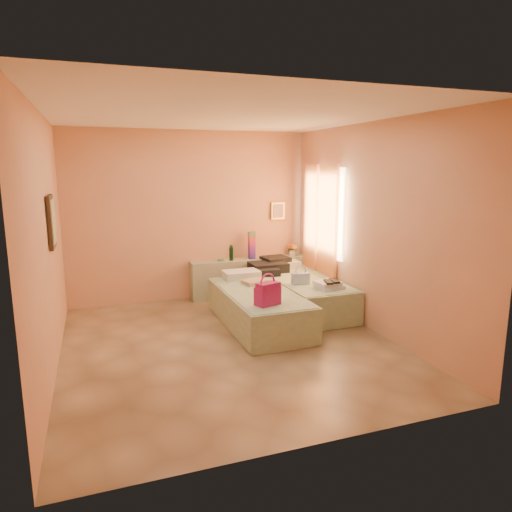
{
  "coord_description": "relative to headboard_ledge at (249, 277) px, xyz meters",
  "views": [
    {
      "loc": [
        -1.5,
        -5.22,
        2.2
      ],
      "look_at": [
        0.66,
        0.85,
        0.95
      ],
      "focal_mm": 32.0,
      "sensor_mm": 36.0,
      "label": 1
    }
  ],
  "objects": [
    {
      "name": "ground",
      "position": [
        -0.98,
        -2.1,
        -0.33
      ],
      "size": [
        4.5,
        4.5,
        0.0
      ],
      "primitive_type": "plane",
      "color": "tan",
      "rests_on": "ground"
    },
    {
      "name": "room_walls",
      "position": [
        -0.77,
        -1.53,
        1.46
      ],
      "size": [
        4.02,
        4.51,
        2.81
      ],
      "color": "tan",
      "rests_on": "ground"
    },
    {
      "name": "headboard_ledge",
      "position": [
        0.0,
        0.0,
        0.0
      ],
      "size": [
        2.05,
        0.3,
        0.65
      ],
      "primitive_type": "cube",
      "color": "gray",
      "rests_on": "ground"
    },
    {
      "name": "bed_left",
      "position": [
        -0.38,
        -1.52,
        -0.08
      ],
      "size": [
        0.92,
        2.01,
        0.5
      ],
      "primitive_type": "cube",
      "rotation": [
        0.0,
        0.0,
        0.01
      ],
      "color": "#AEC29C",
      "rests_on": "ground"
    },
    {
      "name": "bed_right",
      "position": [
        0.52,
        -1.05,
        -0.08
      ],
      "size": [
        0.92,
        2.01,
        0.5
      ],
      "primitive_type": "cube",
      "rotation": [
        0.0,
        0.0,
        0.01
      ],
      "color": "#AEC29C",
      "rests_on": "ground"
    },
    {
      "name": "water_bottle",
      "position": [
        -0.33,
        -0.04,
        0.45
      ],
      "size": [
        0.09,
        0.09,
        0.25
      ],
      "primitive_type": "cylinder",
      "rotation": [
        0.0,
        0.0,
        0.38
      ],
      "color": "#14371D",
      "rests_on": "headboard_ledge"
    },
    {
      "name": "rainbow_box",
      "position": [
        0.04,
        -0.02,
        0.56
      ],
      "size": [
        0.11,
        0.11,
        0.47
      ],
      "primitive_type": "cube",
      "rotation": [
        0.0,
        0.0,
        0.01
      ],
      "color": "#A7145E",
      "rests_on": "headboard_ledge"
    },
    {
      "name": "small_dish",
      "position": [
        -0.51,
        -0.02,
        0.34
      ],
      "size": [
        0.14,
        0.14,
        0.03
      ],
      "primitive_type": "cylinder",
      "rotation": [
        0.0,
        0.0,
        0.25
      ],
      "color": "#46815F",
      "rests_on": "headboard_ledge"
    },
    {
      "name": "green_book",
      "position": [
        0.33,
        -0.0,
        0.34
      ],
      "size": [
        0.2,
        0.16,
        0.03
      ],
      "primitive_type": "cube",
      "rotation": [
        0.0,
        0.0,
        -0.19
      ],
      "color": "#2A4F38",
      "rests_on": "headboard_ledge"
    },
    {
      "name": "flower_vase",
      "position": [
        0.83,
        0.03,
        0.45
      ],
      "size": [
        0.25,
        0.25,
        0.25
      ],
      "primitive_type": "cube",
      "rotation": [
        0.0,
        0.0,
        0.42
      ],
      "color": "white",
      "rests_on": "headboard_ledge"
    },
    {
      "name": "magenta_handbag",
      "position": [
        -0.49,
        -2.16,
        0.32
      ],
      "size": [
        0.35,
        0.27,
        0.29
      ],
      "primitive_type": "cube",
      "rotation": [
        0.0,
        0.0,
        0.35
      ],
      "color": "#A7145E",
      "rests_on": "bed_left"
    },
    {
      "name": "khaki_garment",
      "position": [
        -0.3,
        -1.11,
        0.2
      ],
      "size": [
        0.38,
        0.34,
        0.05
      ],
      "primitive_type": "cube",
      "rotation": [
        0.0,
        0.0,
        0.28
      ],
      "color": "tan",
      "rests_on": "bed_left"
    },
    {
      "name": "clothes_pile",
      "position": [
        0.24,
        -0.42,
        0.27
      ],
      "size": [
        0.67,
        0.67,
        0.19
      ],
      "primitive_type": "cube",
      "rotation": [
        0.0,
        0.0,
        0.03
      ],
      "color": "black",
      "rests_on": "bed_right"
    },
    {
      "name": "blue_handbag",
      "position": [
        0.35,
        -1.35,
        0.26
      ],
      "size": [
        0.27,
        0.15,
        0.17
      ],
      "primitive_type": "cube",
      "rotation": [
        0.0,
        0.0,
        -0.14
      ],
      "color": "#3B558E",
      "rests_on": "bed_right"
    },
    {
      "name": "towel_stack",
      "position": [
        0.63,
        -1.72,
        0.23
      ],
      "size": [
        0.38,
        0.34,
        0.1
      ],
      "primitive_type": "cube",
      "rotation": [
        0.0,
        0.0,
        0.12
      ],
      "color": "white",
      "rests_on": "bed_right"
    },
    {
      "name": "sandal_pair",
      "position": [
        0.64,
        -1.77,
        0.29
      ],
      "size": [
        0.24,
        0.28,
        0.03
      ],
      "primitive_type": "cube",
      "rotation": [
        0.0,
        0.0,
        -0.27
      ],
      "color": "black",
      "rests_on": "towel_stack"
    }
  ]
}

